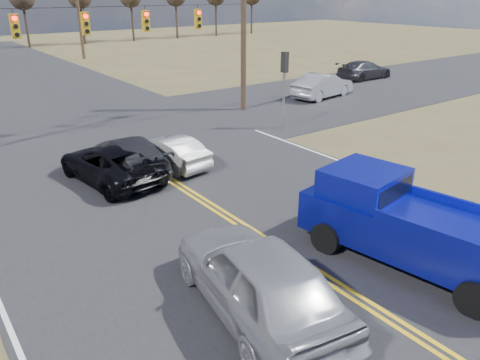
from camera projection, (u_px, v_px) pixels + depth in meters
ground at (411, 333)px, 9.86m from camera, size 160.00×160.00×0.00m
road_main at (178, 185)px, 17.32m from camera, size 14.00×120.00×0.02m
road_cross at (99, 135)px, 23.29m from camera, size 120.00×12.00×0.02m
signal_gantry at (98, 29)px, 21.49m from camera, size 19.60×4.83×10.00m
utility_poles at (93, 26)px, 20.57m from camera, size 19.60×58.32×10.00m
treeline at (33, 8)px, 27.82m from camera, size 87.00×117.80×7.40m
pickup_truck at (408, 224)px, 12.09m from camera, size 3.17×6.30×2.26m
silver_suv at (258, 277)px, 10.17m from camera, size 3.00×5.66×1.84m
black_suv at (110, 164)px, 17.50m from camera, size 2.87×5.18×1.37m
white_car_queue at (171, 152)px, 18.97m from camera, size 1.86×3.96×1.25m
dgrey_car_queue at (130, 155)px, 18.32m from camera, size 2.43×5.09×1.43m
cross_car_east_near at (322, 86)px, 31.12m from camera, size 2.46×5.09×1.61m
cross_car_east_far at (364, 70)px, 37.64m from camera, size 2.07×5.08×1.47m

